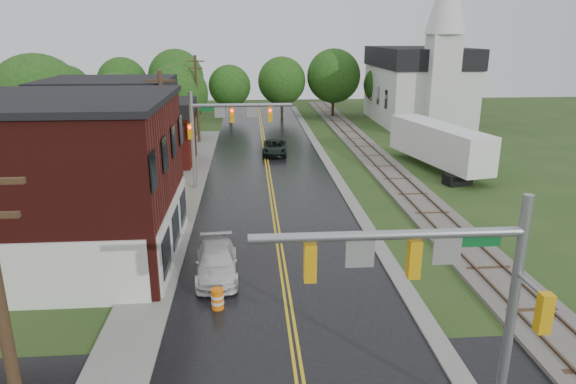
{
  "coord_description": "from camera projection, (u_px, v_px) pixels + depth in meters",
  "views": [
    {
      "loc": [
        -1.5,
        -9.99,
        11.16
      ],
      "look_at": [
        0.37,
        14.55,
        3.5
      ],
      "focal_mm": 32.0,
      "sensor_mm": 36.0,
      "label": 1
    }
  ],
  "objects": [
    {
      "name": "yellow_house",
      "position": [
        114.0,
        151.0,
        35.94
      ],
      "size": [
        8.0,
        7.0,
        6.4
      ],
      "primitive_type": "cube",
      "color": "tan",
      "rests_on": "ground"
    },
    {
      "name": "tree_left_e",
      "position": [
        179.0,
        95.0,
        54.56
      ],
      "size": [
        6.4,
        6.4,
        8.16
      ],
      "color": "black",
      "rests_on": "ground"
    },
    {
      "name": "sidewalk_left",
      "position": [
        184.0,
        198.0,
        36.29
      ],
      "size": [
        2.4,
        50.0,
        0.12
      ],
      "primitive_type": "cube",
      "color": "gray",
      "rests_on": "ground"
    },
    {
      "name": "church",
      "position": [
        421.0,
        77.0,
        63.81
      ],
      "size": [
        10.4,
        18.4,
        20.0
      ],
      "color": "silver",
      "rests_on": "ground"
    },
    {
      "name": "tree_left_c",
      "position": [
        118.0,
        106.0,
        48.57
      ],
      "size": [
        6.0,
        6.0,
        7.65
      ],
      "color": "black",
      "rests_on": "ground"
    },
    {
      "name": "brick_building",
      "position": [
        26.0,
        183.0,
        25.08
      ],
      "size": [
        14.3,
        10.3,
        8.3
      ],
      "color": "#47120F",
      "rests_on": "ground"
    },
    {
      "name": "curb_right",
      "position": [
        326.0,
        161.0,
        46.65
      ],
      "size": [
        0.8,
        70.0,
        0.12
      ],
      "primitive_type": "cube",
      "color": "gray",
      "rests_on": "ground"
    },
    {
      "name": "traffic_signal_near",
      "position": [
        440.0,
        277.0,
        13.61
      ],
      "size": [
        7.34,
        0.3,
        7.2
      ],
      "color": "gray",
      "rests_on": "ground"
    },
    {
      "name": "tree_left_b",
      "position": [
        41.0,
        105.0,
        40.31
      ],
      "size": [
        7.6,
        7.6,
        9.69
      ],
      "color": "black",
      "rests_on": "ground"
    },
    {
      "name": "utility_pole_c",
      "position": [
        197.0,
        98.0,
        52.93
      ],
      "size": [
        1.8,
        0.28,
        9.0
      ],
      "color": "#382616",
      "rests_on": "ground"
    },
    {
      "name": "semi_trailer",
      "position": [
        439.0,
        144.0,
        42.95
      ],
      "size": [
        5.11,
        12.37,
        3.82
      ],
      "color": "black",
      "rests_on": "ground"
    },
    {
      "name": "construction_barrel",
      "position": [
        218.0,
        299.0,
        21.54
      ],
      "size": [
        0.61,
        0.61,
        0.92
      ],
      "primitive_type": "cylinder",
      "rotation": [
        0.0,
        0.0,
        -0.21
      ],
      "color": "orange",
      "rests_on": "ground"
    },
    {
      "name": "traffic_signal_far",
      "position": [
        222.0,
        122.0,
        36.91
      ],
      "size": [
        7.34,
        0.43,
        7.2
      ],
      "color": "gray",
      "rests_on": "ground"
    },
    {
      "name": "utility_pole_b",
      "position": [
        164.0,
        141.0,
        31.98
      ],
      "size": [
        1.8,
        0.28,
        9.0
      ],
      "color": "#382616",
      "rests_on": "ground"
    },
    {
      "name": "utility_pole_a",
      "position": [
        8.0,
        346.0,
        11.04
      ],
      "size": [
        1.8,
        0.28,
        9.0
      ],
      "color": "#382616",
      "rests_on": "ground"
    },
    {
      "name": "suv_dark",
      "position": [
        275.0,
        148.0,
        48.91
      ],
      "size": [
        2.55,
        5.01,
        1.36
      ],
      "primitive_type": "imported",
      "rotation": [
        0.0,
        0.0,
        -0.06
      ],
      "color": "black",
      "rests_on": "ground"
    },
    {
      "name": "railroad",
      "position": [
        376.0,
        159.0,
        46.95
      ],
      "size": [
        3.2,
        80.0,
        0.3
      ],
      "color": "#59544C",
      "rests_on": "ground"
    },
    {
      "name": "pickup_white",
      "position": [
        217.0,
        262.0,
        24.43
      ],
      "size": [
        2.2,
        4.88,
        1.39
      ],
      "primitive_type": "imported",
      "rotation": [
        0.0,
        0.0,
        0.06
      ],
      "color": "silver",
      "rests_on": "ground"
    },
    {
      "name": "darkred_building",
      "position": [
        152.0,
        140.0,
        44.88
      ],
      "size": [
        7.0,
        6.0,
        4.4
      ],
      "primitive_type": "cube",
      "color": "#3F0F0C",
      "rests_on": "ground"
    },
    {
      "name": "main_road",
      "position": [
        269.0,
        177.0,
        41.5
      ],
      "size": [
        10.0,
        90.0,
        0.02
      ],
      "primitive_type": "cube",
      "color": "black",
      "rests_on": "ground"
    }
  ]
}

